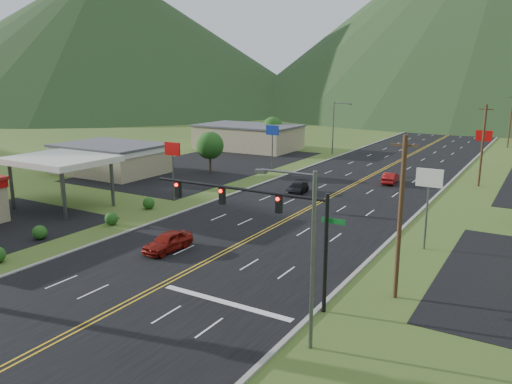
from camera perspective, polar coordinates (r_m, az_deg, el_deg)
The scene contains 20 objects.
traffic_signal at distance 29.61m, azimuth 0.89°, elevation -2.42°, with size 13.10×0.43×7.00m.
streetlight_east at distance 24.21m, azimuth 5.83°, elevation -6.45°, with size 3.28×0.25×9.00m.
streetlight_west at distance 87.37m, azimuth 9.01°, elevation 7.63°, with size 3.28×0.25×9.00m.
gas_canopy at distance 54.46m, azimuth -21.47°, elevation 3.33°, with size 10.00×8.00×5.30m.
building_west_mid at distance 72.62m, azimuth -16.26°, elevation 3.87°, with size 14.40×10.40×4.10m.
building_west_far at distance 93.24m, azimuth -0.91°, elevation 6.32°, with size 18.40×11.40×4.50m.
pole_sign_west_a at distance 54.14m, azimuth -9.52°, elevation 4.20°, with size 2.00×0.18×6.40m.
pole_sign_west_b at distance 72.17m, azimuth 1.87°, elevation 6.56°, with size 2.00×0.18×6.40m.
pole_sign_east_a at distance 40.34m, azimuth 19.15°, elevation 0.63°, with size 2.00×0.18×6.40m.
pole_sign_east_b at distance 71.63m, azimuth 24.55°, elevation 5.34°, with size 2.00×0.18×6.40m.
tree_west_a at distance 69.65m, azimuth -5.29°, elevation 5.31°, with size 3.84×3.84×5.82m.
tree_west_b at distance 94.99m, azimuth 1.92°, elevation 7.43°, with size 3.84×3.84×5.82m.
utility_pole_a at distance 30.72m, azimuth 16.15°, elevation -2.77°, with size 1.60×0.28×10.00m.
utility_pole_b at distance 66.63m, azimuth 24.47°, elevation 4.92°, with size 1.60×0.28×10.00m.
utility_pole_c at distance 106.30m, azimuth 27.08°, elevation 7.29°, with size 1.60×0.28×10.00m.
mountain_n at distance 233.51m, azimuth 27.05°, elevation 18.94°, with size 220.00×220.00×85.00m, color #1A3719.
mountain_nw at distance 232.95m, azimuth -16.59°, elevation 16.70°, with size 190.00×190.00×60.00m, color #1A3719.
car_red_near at distance 39.34m, azimuth -10.05°, elevation -5.65°, with size 1.76×4.39×1.49m, color maroon.
car_dark_mid at distance 57.61m, azimuth 4.75°, elevation 0.41°, with size 1.82×4.47×1.30m, color black.
car_red_far at distance 65.12m, azimuth 15.10°, elevation 1.52°, with size 1.48×4.24×1.40m, color maroon.
Camera 1 is at (20.71, -10.74, 13.25)m, focal length 35.00 mm.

